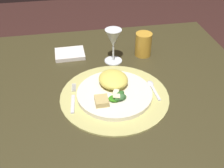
{
  "coord_description": "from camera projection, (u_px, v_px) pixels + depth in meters",
  "views": [
    {
      "loc": [
        -0.12,
        -0.78,
        1.35
      ],
      "look_at": [
        0.02,
        0.02,
        0.74
      ],
      "focal_mm": 44.38,
      "sensor_mm": 36.0,
      "label": 1
    }
  ],
  "objects": [
    {
      "name": "amber_tumbler",
      "position": [
        143.0,
        44.0,
        1.19
      ],
      "size": [
        0.07,
        0.07,
        0.1
      ],
      "primitive_type": "cylinder",
      "color": "gold",
      "rests_on": "dining_table"
    },
    {
      "name": "dinner_plate",
      "position": [
        115.0,
        94.0,
        0.98
      ],
      "size": [
        0.27,
        0.27,
        0.02
      ],
      "primitive_type": "cylinder",
      "color": "#EEE5CD",
      "rests_on": "placemat"
    },
    {
      "name": "fork",
      "position": [
        73.0,
        99.0,
        0.96
      ],
      "size": [
        0.03,
        0.16,
        0.0
      ],
      "color": "silver",
      "rests_on": "placemat"
    },
    {
      "name": "pasta_serving",
      "position": [
        113.0,
        79.0,
        1.0
      ],
      "size": [
        0.12,
        0.13,
        0.04
      ],
      "primitive_type": "ellipsoid",
      "rotation": [
        0.0,
        0.0,
        1.71
      ],
      "color": "#E0CF56",
      "rests_on": "dinner_plate"
    },
    {
      "name": "salad_greens",
      "position": [
        119.0,
        97.0,
        0.93
      ],
      "size": [
        0.07,
        0.06,
        0.03
      ],
      "color": "#316130",
      "rests_on": "dinner_plate"
    },
    {
      "name": "placemat",
      "position": [
        114.0,
        96.0,
        0.98
      ],
      "size": [
        0.39,
        0.39,
        0.01
      ],
      "primitive_type": "cylinder",
      "color": "tan",
      "rests_on": "dining_table"
    },
    {
      "name": "spoon",
      "position": [
        152.0,
        87.0,
        1.02
      ],
      "size": [
        0.02,
        0.12,
        0.01
      ],
      "color": "silver",
      "rests_on": "placemat"
    },
    {
      "name": "bread_piece",
      "position": [
        102.0,
        101.0,
        0.92
      ],
      "size": [
        0.04,
        0.05,
        0.02
      ],
      "primitive_type": "cube",
      "rotation": [
        0.0,
        0.0,
        1.57
      ],
      "color": "tan",
      "rests_on": "dinner_plate"
    },
    {
      "name": "napkin",
      "position": [
        70.0,
        54.0,
        1.21
      ],
      "size": [
        0.13,
        0.1,
        0.02
      ],
      "primitive_type": "cube",
      "rotation": [
        0.0,
        0.0,
        0.02
      ],
      "color": "silver",
      "rests_on": "dining_table"
    },
    {
      "name": "wine_glass",
      "position": [
        113.0,
        40.0,
        1.11
      ],
      "size": [
        0.07,
        0.07,
        0.15
      ],
      "color": "silver",
      "rests_on": "dining_table"
    },
    {
      "name": "dining_table",
      "position": [
        108.0,
        126.0,
        1.11
      ],
      "size": [
        1.14,
        1.03,
        0.72
      ],
      "color": "#39331B",
      "rests_on": "ground"
    }
  ]
}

